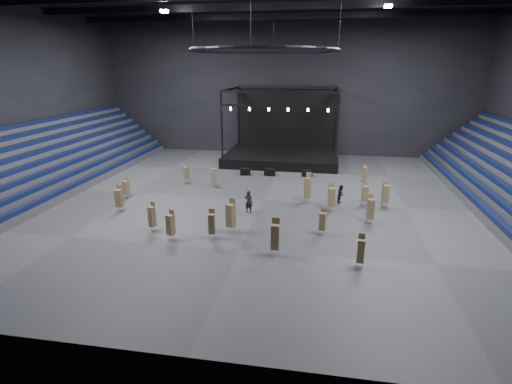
% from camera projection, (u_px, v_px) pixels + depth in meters
% --- Properties ---
extents(floor, '(50.00, 50.00, 0.00)m').
position_uv_depth(floor, '(263.00, 200.00, 36.62)').
color(floor, '#444446').
rests_on(floor, ground).
extents(wall_back, '(50.00, 0.20, 18.00)m').
position_uv_depth(wall_back, '(287.00, 87.00, 53.62)').
color(wall_back, black).
rests_on(wall_back, ground).
extents(wall_front, '(50.00, 0.20, 18.00)m').
position_uv_depth(wall_front, '(175.00, 148.00, 14.17)').
color(wall_front, black).
rests_on(wall_front, ground).
extents(wall_left, '(0.20, 42.00, 18.00)m').
position_uv_depth(wall_left, '(4.00, 96.00, 37.93)').
color(wall_left, black).
rests_on(wall_left, ground).
extents(bleachers_left, '(7.20, 40.00, 6.40)m').
position_uv_depth(bleachers_left, '(36.00, 171.00, 39.80)').
color(bleachers_left, '#474749').
rests_on(bleachers_left, floor).
extents(stage, '(14.00, 10.00, 9.20)m').
position_uv_depth(stage, '(282.00, 150.00, 51.43)').
color(stage, black).
rests_on(stage, floor).
extents(truss_ring, '(12.30, 12.30, 5.15)m').
position_uv_depth(truss_ring, '(264.00, 50.00, 32.68)').
color(truss_ring, black).
rests_on(truss_ring, ceiling).
extents(flight_case_left, '(1.23, 0.76, 0.77)m').
position_uv_depth(flight_case_left, '(245.00, 172.00, 44.94)').
color(flight_case_left, black).
rests_on(flight_case_left, floor).
extents(flight_case_mid, '(1.24, 0.73, 0.78)m').
position_uv_depth(flight_case_mid, '(270.00, 172.00, 44.73)').
color(flight_case_mid, black).
rests_on(flight_case_mid, floor).
extents(flight_case_right, '(1.19, 0.92, 0.71)m').
position_uv_depth(flight_case_right, '(307.00, 173.00, 44.40)').
color(flight_case_right, black).
rests_on(flight_case_right, floor).
extents(chair_stack_0, '(0.60, 0.60, 2.33)m').
position_uv_depth(chair_stack_0, '(385.00, 193.00, 34.64)').
color(chair_stack_0, silver).
rests_on(chair_stack_0, floor).
extents(chair_stack_1, '(0.62, 0.62, 2.78)m').
position_uv_depth(chair_stack_1, '(308.00, 187.00, 35.61)').
color(chair_stack_1, silver).
rests_on(chair_stack_1, floor).
extents(chair_stack_2, '(0.72, 0.72, 2.60)m').
position_uv_depth(chair_stack_2, '(231.00, 215.00, 29.24)').
color(chair_stack_2, silver).
rests_on(chair_stack_2, floor).
extents(chair_stack_3, '(0.45, 0.45, 2.19)m').
position_uv_depth(chair_stack_3, '(361.00, 250.00, 24.15)').
color(chair_stack_3, silver).
rests_on(chair_stack_3, floor).
extents(chair_stack_4, '(0.53, 0.53, 1.98)m').
position_uv_depth(chair_stack_4, '(323.00, 221.00, 28.92)').
color(chair_stack_4, silver).
rests_on(chair_stack_4, floor).
extents(chair_stack_5, '(0.53, 0.53, 2.53)m').
position_uv_depth(chair_stack_5, '(275.00, 236.00, 25.69)').
color(chair_stack_5, silver).
rests_on(chair_stack_5, floor).
extents(chair_stack_6, '(0.49, 0.49, 2.18)m').
position_uv_depth(chair_stack_6, '(212.00, 223.00, 28.28)').
color(chair_stack_6, silver).
rests_on(chair_stack_6, floor).
extents(chair_stack_7, '(0.56, 0.56, 2.07)m').
position_uv_depth(chair_stack_7, '(365.00, 193.00, 35.02)').
color(chair_stack_7, silver).
rests_on(chair_stack_7, floor).
extents(chair_stack_8, '(0.61, 0.61, 2.08)m').
position_uv_depth(chair_stack_8, '(186.00, 173.00, 41.72)').
color(chair_stack_8, silver).
rests_on(chair_stack_8, floor).
extents(chair_stack_9, '(0.53, 0.53, 2.29)m').
position_uv_depth(chair_stack_9, '(119.00, 198.00, 33.45)').
color(chair_stack_9, silver).
rests_on(chair_stack_9, floor).
extents(chair_stack_10, '(0.56, 0.56, 2.26)m').
position_uv_depth(chair_stack_10, '(152.00, 216.00, 29.54)').
color(chair_stack_10, silver).
rests_on(chair_stack_10, floor).
extents(chair_stack_11, '(0.59, 0.59, 2.38)m').
position_uv_depth(chair_stack_11, '(370.00, 208.00, 30.91)').
color(chair_stack_11, silver).
rests_on(chair_stack_11, floor).
extents(chair_stack_12, '(0.61, 0.61, 2.22)m').
position_uv_depth(chair_stack_12, '(171.00, 224.00, 28.04)').
color(chair_stack_12, silver).
rests_on(chair_stack_12, floor).
extents(chair_stack_13, '(0.61, 0.61, 1.99)m').
position_uv_depth(chair_stack_13, '(126.00, 187.00, 36.84)').
color(chair_stack_13, silver).
rests_on(chair_stack_13, floor).
extents(chair_stack_14, '(0.54, 0.54, 1.85)m').
position_uv_depth(chair_stack_14, '(365.00, 172.00, 42.28)').
color(chair_stack_14, silver).
rests_on(chair_stack_14, floor).
extents(chair_stack_15, '(0.50, 0.50, 2.24)m').
position_uv_depth(chair_stack_15, '(214.00, 175.00, 40.51)').
color(chair_stack_15, silver).
rests_on(chair_stack_15, floor).
extents(chair_stack_16, '(0.62, 0.62, 2.43)m').
position_uv_depth(chair_stack_16, '(331.00, 197.00, 33.54)').
color(chair_stack_16, silver).
rests_on(chair_stack_16, floor).
extents(man_center, '(0.79, 0.62, 1.92)m').
position_uv_depth(man_center, '(249.00, 202.00, 33.30)').
color(man_center, black).
rests_on(man_center, floor).
extents(crew_member, '(0.87, 0.99, 1.70)m').
position_uv_depth(crew_member, '(341.00, 194.00, 35.59)').
color(crew_member, black).
rests_on(crew_member, floor).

